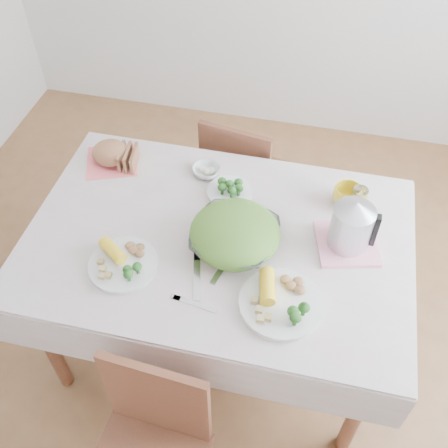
% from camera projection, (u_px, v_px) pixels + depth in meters
% --- Properties ---
extents(floor, '(3.60, 3.60, 0.00)m').
position_uv_depth(floor, '(219.00, 336.00, 2.61)').
color(floor, brown).
rests_on(floor, ground).
extents(dining_table, '(1.40, 0.90, 0.75)m').
position_uv_depth(dining_table, '(219.00, 293.00, 2.33)').
color(dining_table, brown).
rests_on(dining_table, floor).
extents(tablecloth, '(1.50, 1.00, 0.01)m').
position_uv_depth(tablecloth, '(218.00, 238.00, 2.05)').
color(tablecloth, beige).
rests_on(tablecloth, dining_table).
extents(chair_far, '(0.44, 0.44, 0.84)m').
position_uv_depth(chair_far, '(246.00, 168.00, 2.75)').
color(chair_far, brown).
rests_on(chair_far, floor).
extents(salad_bowl, '(0.36, 0.36, 0.08)m').
position_uv_depth(salad_bowl, '(235.00, 238.00, 1.99)').
color(salad_bowl, white).
rests_on(salad_bowl, tablecloth).
extents(dinner_plate_left, '(0.36, 0.36, 0.02)m').
position_uv_depth(dinner_plate_left, '(124.00, 265.00, 1.94)').
color(dinner_plate_left, white).
rests_on(dinner_plate_left, tablecloth).
extents(dinner_plate_right, '(0.34, 0.34, 0.02)m').
position_uv_depth(dinner_plate_right, '(281.00, 304.00, 1.83)').
color(dinner_plate_right, white).
rests_on(dinner_plate_right, tablecloth).
extents(broccoli_plate, '(0.23, 0.23, 0.02)m').
position_uv_depth(broccoli_plate, '(229.00, 192.00, 2.20)').
color(broccoli_plate, beige).
rests_on(broccoli_plate, tablecloth).
extents(napkin, '(0.28, 0.28, 0.00)m').
position_uv_depth(napkin, '(112.00, 161.00, 2.34)').
color(napkin, '#FF696C').
rests_on(napkin, tablecloth).
extents(bread_loaf, '(0.19, 0.19, 0.10)m').
position_uv_depth(bread_loaf, '(110.00, 152.00, 2.30)').
color(bread_loaf, brown).
rests_on(bread_loaf, napkin).
extents(fruit_bowl, '(0.12, 0.12, 0.04)m').
position_uv_depth(fruit_bowl, '(206.00, 171.00, 2.27)').
color(fruit_bowl, white).
rests_on(fruit_bowl, tablecloth).
extents(yellow_mug, '(0.13, 0.13, 0.09)m').
position_uv_depth(yellow_mug, '(347.00, 196.00, 2.13)').
color(yellow_mug, yellow).
rests_on(yellow_mug, tablecloth).
extents(glass_tumbler, '(0.07, 0.07, 0.12)m').
position_uv_depth(glass_tumbler, '(358.00, 200.00, 2.09)').
color(glass_tumbler, white).
rests_on(glass_tumbler, tablecloth).
extents(pink_tray, '(0.27, 0.27, 0.02)m').
position_uv_depth(pink_tray, '(346.00, 244.00, 2.01)').
color(pink_tray, pink).
rests_on(pink_tray, tablecloth).
extents(electric_kettle, '(0.20, 0.20, 0.22)m').
position_uv_depth(electric_kettle, '(352.00, 224.00, 1.93)').
color(electric_kettle, '#B2B5BA').
rests_on(electric_kettle, pink_tray).
extents(fork_left, '(0.08, 0.21, 0.00)m').
position_uv_depth(fork_left, '(197.00, 276.00, 1.92)').
color(fork_left, silver).
rests_on(fork_left, tablecloth).
extents(fork_right, '(0.07, 0.19, 0.00)m').
position_uv_depth(fork_right, '(224.00, 265.00, 1.95)').
color(fork_right, silver).
rests_on(fork_right, tablecloth).
extents(knife, '(0.17, 0.04, 0.00)m').
position_uv_depth(knife, '(195.00, 304.00, 1.84)').
color(knife, silver).
rests_on(knife, tablecloth).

